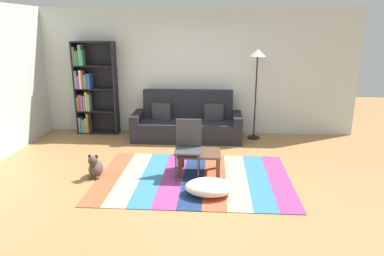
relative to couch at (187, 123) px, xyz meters
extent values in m
plane|color=#9E7042|center=(0.17, -2.02, -0.34)|extent=(14.00, 14.00, 0.00)
cube|color=silver|center=(0.17, 0.53, 1.01)|extent=(6.80, 0.10, 2.70)
cube|color=#C64C2D|center=(-1.06, -2.07, -0.33)|extent=(0.33, 2.07, 0.01)
cube|color=tan|center=(-0.73, -2.07, -0.33)|extent=(0.33, 2.07, 0.01)
cube|color=teal|center=(-0.40, -2.07, -0.33)|extent=(0.33, 2.07, 0.01)
cube|color=#843370|center=(-0.07, -2.07, -0.33)|extent=(0.33, 2.07, 0.01)
cube|color=navy|center=(0.27, -2.07, -0.33)|extent=(0.33, 2.07, 0.01)
cube|color=#C64C2D|center=(0.60, -2.07, -0.33)|extent=(0.33, 2.07, 0.01)
cube|color=tan|center=(0.93, -2.07, -0.33)|extent=(0.33, 2.07, 0.01)
cube|color=teal|center=(1.26, -2.07, -0.33)|extent=(0.33, 2.07, 0.01)
cube|color=#843370|center=(1.60, -2.07, -0.33)|extent=(0.33, 2.07, 0.01)
cube|color=black|center=(0.00, -0.07, -0.14)|extent=(1.90, 0.80, 0.40)
cube|color=black|center=(0.00, 0.23, 0.36)|extent=(1.90, 0.20, 0.60)
cube|color=black|center=(-1.04, -0.07, -0.06)|extent=(0.18, 0.80, 0.56)
cube|color=black|center=(1.04, -0.07, -0.06)|extent=(0.18, 0.80, 0.56)
cube|color=#333338|center=(-0.55, 0.11, 0.22)|extent=(0.42, 0.19, 0.36)
cube|color=#333338|center=(0.55, 0.11, 0.22)|extent=(0.42, 0.19, 0.36)
cube|color=black|center=(-2.44, 0.28, 0.66)|extent=(0.04, 0.28, 2.00)
cube|color=black|center=(-1.57, 0.28, 0.66)|extent=(0.04, 0.28, 2.00)
cube|color=black|center=(-2.00, 0.41, 0.66)|extent=(0.90, 0.01, 2.00)
cube|color=black|center=(-2.00, 0.28, -0.32)|extent=(0.86, 0.28, 0.02)
cube|color=black|center=(-2.00, 0.28, 0.17)|extent=(0.86, 0.28, 0.02)
cube|color=black|center=(-2.00, 0.28, 0.66)|extent=(0.86, 0.28, 0.02)
cube|color=black|center=(-2.00, 0.28, 1.15)|extent=(0.86, 0.28, 0.02)
cube|color=black|center=(-2.00, 0.28, 1.64)|extent=(0.86, 0.28, 0.02)
cube|color=#668C99|center=(-2.40, 0.24, -0.14)|extent=(0.04, 0.19, 0.34)
cube|color=green|center=(-2.35, 0.26, -0.15)|extent=(0.03, 0.22, 0.31)
cube|color=#668C99|center=(-2.31, 0.26, -0.17)|extent=(0.04, 0.22, 0.29)
cube|color=gold|center=(-2.26, 0.24, -0.15)|extent=(0.03, 0.19, 0.33)
cube|color=#8C6647|center=(-2.21, 0.26, -0.09)|extent=(0.05, 0.22, 0.43)
cube|color=green|center=(-2.40, 0.24, 0.33)|extent=(0.03, 0.19, 0.30)
cube|color=red|center=(-2.37, 0.25, 0.36)|extent=(0.04, 0.21, 0.36)
cube|color=purple|center=(-2.32, 0.23, 0.35)|extent=(0.05, 0.17, 0.34)
cube|color=#668C99|center=(-2.26, 0.24, 0.34)|extent=(0.03, 0.19, 0.33)
cube|color=gold|center=(-2.21, 0.26, 0.39)|extent=(0.04, 0.22, 0.42)
cube|color=#668C99|center=(-2.16, 0.23, 0.37)|extent=(0.05, 0.16, 0.37)
cube|color=#668C99|center=(-2.40, 0.25, 0.86)|extent=(0.04, 0.20, 0.38)
cube|color=purple|center=(-2.35, 0.27, 0.81)|extent=(0.05, 0.25, 0.28)
cube|color=silver|center=(-2.29, 0.26, 0.87)|extent=(0.04, 0.22, 0.39)
cube|color=red|center=(-2.25, 0.24, 0.86)|extent=(0.04, 0.18, 0.38)
cube|color=green|center=(-2.20, 0.26, 0.82)|extent=(0.05, 0.23, 0.30)
cube|color=#334CB2|center=(-2.15, 0.26, 0.83)|extent=(0.04, 0.22, 0.32)
cube|color=#334CB2|center=(-2.11, 0.27, 0.83)|extent=(0.04, 0.24, 0.32)
cube|color=#8C6647|center=(-2.40, 0.24, 1.35)|extent=(0.04, 0.19, 0.38)
cube|color=green|center=(-2.36, 0.26, 1.31)|extent=(0.03, 0.22, 0.30)
cube|color=green|center=(-2.32, 0.23, 1.32)|extent=(0.03, 0.18, 0.31)
cube|color=#668C99|center=(-2.27, 0.26, 1.38)|extent=(0.05, 0.22, 0.43)
cube|color=green|center=(-2.22, 0.24, 1.33)|extent=(0.04, 0.18, 0.33)
cube|color=#513826|center=(0.35, -1.85, 0.01)|extent=(0.67, 0.51, 0.04)
cube|color=#513826|center=(0.05, -2.07, -0.17)|extent=(0.06, 0.06, 0.31)
cube|color=#513826|center=(0.64, -2.07, -0.17)|extent=(0.06, 0.06, 0.31)
cube|color=#513826|center=(0.05, -1.64, -0.17)|extent=(0.06, 0.06, 0.31)
cube|color=#513826|center=(0.64, -1.64, -0.17)|extent=(0.06, 0.06, 0.31)
ellipsoid|color=white|center=(0.52, -2.63, -0.22)|extent=(0.68, 0.49, 0.22)
ellipsoid|color=#473D33|center=(-1.28, -2.09, -0.21)|extent=(0.22, 0.30, 0.26)
sphere|color=#473D33|center=(-1.28, -2.20, -0.03)|extent=(0.15, 0.15, 0.15)
ellipsoid|color=black|center=(-1.28, -2.26, -0.04)|extent=(0.06, 0.07, 0.05)
ellipsoid|color=black|center=(-1.33, -2.18, 0.02)|extent=(0.05, 0.04, 0.08)
ellipsoid|color=black|center=(-1.23, -2.18, 0.02)|extent=(0.05, 0.04, 0.08)
sphere|color=#473D33|center=(-1.34, -2.23, -0.31)|extent=(0.06, 0.06, 0.06)
sphere|color=#473D33|center=(-1.22, -2.23, -0.31)|extent=(0.06, 0.06, 0.06)
cylinder|color=black|center=(1.41, 0.11, -0.32)|extent=(0.26, 0.26, 0.02)
cylinder|color=black|center=(1.41, 0.11, 0.53)|extent=(0.03, 0.03, 1.69)
cone|color=white|center=(1.41, 0.11, 1.45)|extent=(0.32, 0.32, 0.14)
cube|color=black|center=(0.32, -1.84, 0.03)|extent=(0.07, 0.15, 0.02)
cube|color=#38383D|center=(0.17, -2.02, 0.10)|extent=(0.40, 0.40, 0.03)
cube|color=#38383D|center=(0.17, -1.84, 0.34)|extent=(0.40, 0.03, 0.44)
cylinder|color=#38383D|center=(0.00, -2.19, -0.12)|extent=(0.02, 0.02, 0.42)
cylinder|color=#38383D|center=(0.34, -2.19, -0.12)|extent=(0.02, 0.02, 0.42)
cylinder|color=#38383D|center=(0.00, -1.85, -0.12)|extent=(0.02, 0.02, 0.42)
cylinder|color=#38383D|center=(0.34, -1.85, -0.12)|extent=(0.02, 0.02, 0.42)
camera|label=1|loc=(0.58, -7.20, 1.95)|focal=33.25mm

